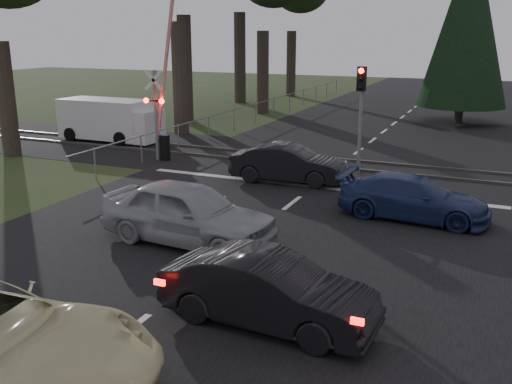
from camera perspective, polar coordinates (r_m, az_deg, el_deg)
The scene contains 15 objects.
ground at distance 13.26m, azimuth -5.33°, elevation -8.05°, with size 120.00×120.00×0.00m, color #293D1C.
road at distance 22.09m, azimuth 7.16°, elevation 1.65°, with size 14.00×100.00×0.01m, color black.
rail_corridor at distance 23.96m, azimuth 8.52°, elevation 2.72°, with size 120.00×8.00×0.01m, color black.
stop_line at distance 20.42m, azimuth 5.72°, elevation 0.55°, with size 13.00×0.35×0.00m, color silver.
rail_near at distance 23.20m, azimuth 8.00°, elevation 2.42°, with size 120.00×0.12×0.10m, color #59544C.
rail_far at distance 24.71m, azimuth 9.01°, elevation 3.20°, with size 120.00×0.12×0.10m, color #59544C.
crossing_signal at distance 24.50m, azimuth -9.51°, elevation 7.84°, with size 1.62×0.38×6.96m.
traffic_signal_center at distance 21.99m, azimuth 10.44°, elevation 8.88°, with size 0.32×0.48×4.10m.
conifer_tree at distance 36.69m, azimuth 20.42°, elevation 15.83°, with size 5.20×5.20×11.00m.
fence_left at distance 36.23m, azimuth 0.89°, elevation 7.27°, with size 0.10×36.00×1.20m, color slate, non-canonical shape.
dark_hatchback at distance 10.79m, azimuth 1.26°, elevation -9.86°, with size 1.43×4.10×1.35m, color black.
silver_car at distance 14.87m, azimuth -6.80°, elevation -2.09°, with size 1.91×4.76×1.62m, color #97989E.
blue_sedan at distance 17.35m, azimuth 15.46°, elevation -0.56°, with size 1.78×4.38×1.27m, color navy.
dark_car_far at distance 20.86m, azimuth 3.25°, elevation 2.84°, with size 1.45×4.16×1.37m, color black.
white_van at distance 29.77m, azimuth -14.18°, elevation 6.98°, with size 5.30×2.10×2.07m.
Camera 1 is at (5.92, -10.60, 5.34)m, focal length 40.00 mm.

